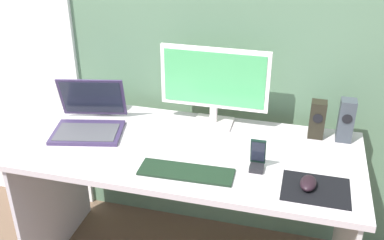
{
  "coord_description": "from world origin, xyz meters",
  "views": [
    {
      "loc": [
        0.45,
        -1.61,
        1.72
      ],
      "look_at": [
        0.03,
        -0.02,
        0.87
      ],
      "focal_mm": 42.13,
      "sensor_mm": 36.0,
      "label": 1
    }
  ],
  "objects_px": {
    "laptop": "(89,120)",
    "monitor": "(214,83)",
    "speaker_right": "(346,120)",
    "keyboard_external": "(186,172)",
    "phone_in_dock": "(257,159)",
    "fishbowl": "(105,97)",
    "mouse": "(308,183)",
    "speaker_near_monitor": "(317,119)"
  },
  "relations": [
    {
      "from": "speaker_right",
      "to": "laptop",
      "type": "height_order",
      "value": "laptop"
    },
    {
      "from": "monitor",
      "to": "phone_in_dock",
      "type": "height_order",
      "value": "monitor"
    },
    {
      "from": "speaker_near_monitor",
      "to": "mouse",
      "type": "bearing_deg",
      "value": -92.52
    },
    {
      "from": "phone_in_dock",
      "to": "fishbowl",
      "type": "bearing_deg",
      "value": 157.14
    },
    {
      "from": "speaker_near_monitor",
      "to": "fishbowl",
      "type": "distance_m",
      "value": 1.02
    },
    {
      "from": "monitor",
      "to": "laptop",
      "type": "bearing_deg",
      "value": -159.8
    },
    {
      "from": "laptop",
      "to": "monitor",
      "type": "bearing_deg",
      "value": 20.2
    },
    {
      "from": "fishbowl",
      "to": "mouse",
      "type": "relative_size",
      "value": 1.51
    },
    {
      "from": "speaker_right",
      "to": "phone_in_dock",
      "type": "height_order",
      "value": "speaker_right"
    },
    {
      "from": "monitor",
      "to": "speaker_right",
      "type": "distance_m",
      "value": 0.6
    },
    {
      "from": "keyboard_external",
      "to": "fishbowl",
      "type": "bearing_deg",
      "value": 139.0
    },
    {
      "from": "fishbowl",
      "to": "mouse",
      "type": "height_order",
      "value": "fishbowl"
    },
    {
      "from": "speaker_near_monitor",
      "to": "speaker_right",
      "type": "bearing_deg",
      "value": 0.02
    },
    {
      "from": "speaker_near_monitor",
      "to": "mouse",
      "type": "relative_size",
      "value": 1.72
    },
    {
      "from": "monitor",
      "to": "fishbowl",
      "type": "relative_size",
      "value": 3.33
    },
    {
      "from": "monitor",
      "to": "fishbowl",
      "type": "xyz_separation_m",
      "value": [
        -0.55,
        0.0,
        -0.14
      ]
    },
    {
      "from": "speaker_near_monitor",
      "to": "mouse",
      "type": "height_order",
      "value": "speaker_near_monitor"
    },
    {
      "from": "phone_in_dock",
      "to": "speaker_near_monitor",
      "type": "bearing_deg",
      "value": 56.65
    },
    {
      "from": "mouse",
      "to": "phone_in_dock",
      "type": "bearing_deg",
      "value": 165.52
    },
    {
      "from": "speaker_near_monitor",
      "to": "fishbowl",
      "type": "height_order",
      "value": "speaker_near_monitor"
    },
    {
      "from": "fishbowl",
      "to": "keyboard_external",
      "type": "xyz_separation_m",
      "value": [
        0.54,
        -0.44,
        -0.07
      ]
    },
    {
      "from": "mouse",
      "to": "fishbowl",
      "type": "bearing_deg",
      "value": 164.0
    },
    {
      "from": "monitor",
      "to": "speaker_near_monitor",
      "type": "bearing_deg",
      "value": -0.06
    },
    {
      "from": "monitor",
      "to": "speaker_near_monitor",
      "type": "distance_m",
      "value": 0.49
    },
    {
      "from": "speaker_right",
      "to": "mouse",
      "type": "xyz_separation_m",
      "value": [
        -0.14,
        -0.41,
        -0.08
      ]
    },
    {
      "from": "mouse",
      "to": "speaker_right",
      "type": "bearing_deg",
      "value": 77.86
    },
    {
      "from": "laptop",
      "to": "fishbowl",
      "type": "distance_m",
      "value": 0.21
    },
    {
      "from": "speaker_right",
      "to": "laptop",
      "type": "distance_m",
      "value": 1.15
    },
    {
      "from": "laptop",
      "to": "mouse",
      "type": "distance_m",
      "value": 1.02
    },
    {
      "from": "fishbowl",
      "to": "keyboard_external",
      "type": "height_order",
      "value": "fishbowl"
    },
    {
      "from": "monitor",
      "to": "speaker_right",
      "type": "height_order",
      "value": "monitor"
    },
    {
      "from": "keyboard_external",
      "to": "phone_in_dock",
      "type": "height_order",
      "value": "phone_in_dock"
    },
    {
      "from": "laptop",
      "to": "speaker_right",
      "type": "bearing_deg",
      "value": 9.96
    },
    {
      "from": "speaker_right",
      "to": "phone_in_dock",
      "type": "relative_size",
      "value": 1.42
    },
    {
      "from": "laptop",
      "to": "phone_in_dock",
      "type": "distance_m",
      "value": 0.8
    },
    {
      "from": "phone_in_dock",
      "to": "speaker_right",
      "type": "bearing_deg",
      "value": 44.47
    },
    {
      "from": "fishbowl",
      "to": "mouse",
      "type": "xyz_separation_m",
      "value": [
        1.0,
        -0.42,
        -0.05
      ]
    },
    {
      "from": "speaker_right",
      "to": "fishbowl",
      "type": "relative_size",
      "value": 1.29
    },
    {
      "from": "monitor",
      "to": "phone_in_dock",
      "type": "xyz_separation_m",
      "value": [
        0.25,
        -0.33,
        -0.16
      ]
    },
    {
      "from": "speaker_near_monitor",
      "to": "mouse",
      "type": "xyz_separation_m",
      "value": [
        -0.02,
        -0.41,
        -0.07
      ]
    },
    {
      "from": "monitor",
      "to": "mouse",
      "type": "height_order",
      "value": "monitor"
    },
    {
      "from": "mouse",
      "to": "laptop",
      "type": "bearing_deg",
      "value": 174.46
    }
  ]
}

